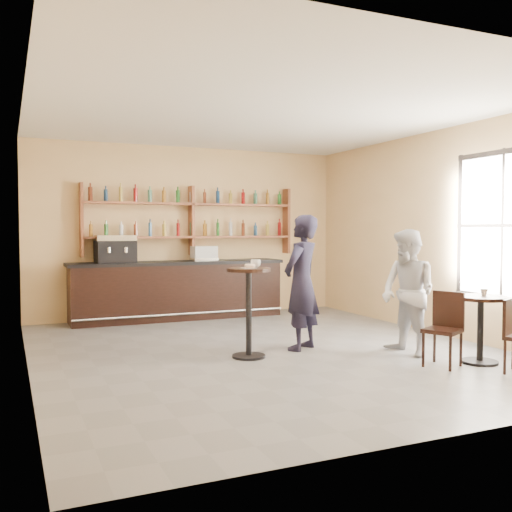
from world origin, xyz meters
name	(u,v)px	position (x,y,z in m)	size (l,w,h in m)	color
floor	(266,351)	(0.00, 0.00, 0.00)	(7.00, 7.00, 0.00)	slate
ceiling	(266,113)	(0.00, 0.00, 3.20)	(7.00, 7.00, 0.00)	white
wall_back	(190,232)	(0.00, 3.50, 1.60)	(7.00, 7.00, 0.00)	#D9B37B
wall_front	(453,236)	(0.00, -3.50, 1.60)	(7.00, 7.00, 0.00)	#D9B37B
wall_left	(26,234)	(-3.00, 0.00, 1.60)	(7.00, 7.00, 0.00)	#D9B37B
wall_right	(441,232)	(3.00, 0.00, 1.60)	(7.00, 7.00, 0.00)	#D9B37B
window_pane	(503,225)	(2.99, -1.20, 1.70)	(2.00, 2.00, 0.00)	white
window_frame	(502,225)	(2.99, -1.20, 1.70)	(0.04, 1.70, 2.10)	black
shelf_unit	(192,221)	(0.00, 3.37, 1.81)	(4.00, 0.26, 1.40)	brown
liquor_bottles	(191,212)	(0.00, 3.37, 1.98)	(3.68, 0.10, 1.00)	#8C5919
bar_counter	(178,290)	(-0.33, 3.15, 0.53)	(3.93, 0.77, 1.06)	black
espresso_machine	(115,249)	(-1.46, 3.15, 1.30)	(0.67, 0.43, 0.48)	black
pastry_case	(204,253)	(0.17, 3.15, 1.20)	(0.45, 0.36, 0.27)	silver
pedestal_table	(249,313)	(-0.37, -0.27, 0.58)	(0.56, 0.56, 1.15)	black
napkin	(249,268)	(-0.37, -0.27, 1.15)	(0.16, 0.16, 0.00)	white
donut	(250,266)	(-0.36, -0.28, 1.18)	(0.14, 0.14, 0.05)	#CA7D4A
cup_pedestal	(256,263)	(-0.23, -0.17, 1.20)	(0.13, 0.13, 0.10)	white
man_main	(302,282)	(0.48, -0.11, 0.92)	(0.67, 0.44, 1.84)	black
cafe_table	(480,330)	(2.11, -1.71, 0.42)	(0.66, 0.66, 0.83)	black
cup_cafe	(484,292)	(2.16, -1.71, 0.87)	(0.09, 0.09, 0.08)	white
chair_west	(442,330)	(1.56, -1.66, 0.45)	(0.39, 0.39, 0.89)	black
patron_second	(408,292)	(1.60, -0.97, 0.83)	(0.80, 0.63, 1.65)	#AEADB3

